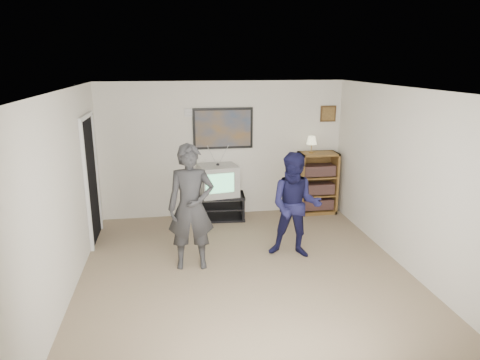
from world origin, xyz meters
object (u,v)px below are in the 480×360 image
object	(u,v)px
crt_television	(218,180)
person_short	(295,206)
media_stand	(219,207)
person_tall	(191,207)
bookshelf	(317,183)

from	to	relation	value
crt_television	person_short	bearing A→B (deg)	-70.64
media_stand	person_tall	distance (m)	2.05
media_stand	crt_television	bearing A→B (deg)	-175.67
bookshelf	person_tall	bearing A→B (deg)	-142.64
media_stand	bookshelf	world-z (taller)	bookshelf
bookshelf	person_short	world-z (taller)	person_short
bookshelf	crt_television	bearing A→B (deg)	-178.50
person_tall	person_short	size ratio (longest dim) A/B	1.12
bookshelf	person_tall	world-z (taller)	person_tall
bookshelf	person_tall	xyz separation A→B (m)	(-2.49, -1.90, 0.30)
bookshelf	media_stand	bearing A→B (deg)	-178.49
crt_television	person_short	world-z (taller)	person_short
crt_television	bookshelf	size ratio (longest dim) A/B	0.56
bookshelf	person_short	xyz separation A→B (m)	(-0.96, -1.79, 0.20)
media_stand	bookshelf	size ratio (longest dim) A/B	0.81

